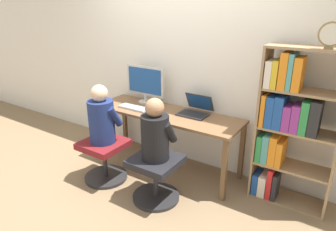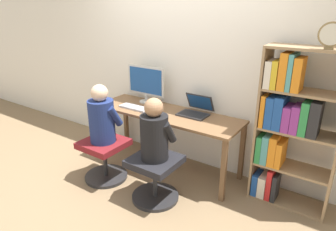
{
  "view_description": "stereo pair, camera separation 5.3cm",
  "coord_description": "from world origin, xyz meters",
  "views": [
    {
      "loc": [
        1.86,
        -2.49,
        1.95
      ],
      "look_at": [
        0.14,
        0.13,
        0.77
      ],
      "focal_mm": 32.0,
      "sensor_mm": 36.0,
      "label": 1
    },
    {
      "loc": [
        1.9,
        -2.46,
        1.95
      ],
      "look_at": [
        0.14,
        0.13,
        0.77
      ],
      "focal_mm": 32.0,
      "sensor_mm": 36.0,
      "label": 2
    }
  ],
  "objects": [
    {
      "name": "desk",
      "position": [
        0.0,
        0.29,
        0.65
      ],
      "size": [
        1.85,
        0.58,
        0.73
      ],
      "color": "brown",
      "rests_on": "ground_plane"
    },
    {
      "name": "laptop",
      "position": [
        0.32,
        0.42,
        0.78
      ],
      "size": [
        0.34,
        0.33,
        0.22
      ],
      "color": "#2D2D30",
      "rests_on": "desk"
    },
    {
      "name": "desk_clock",
      "position": [
        1.6,
        0.31,
        1.71
      ],
      "size": [
        0.2,
        0.03,
        0.22
      ],
      "color": "olive",
      "rests_on": "bookshelf"
    },
    {
      "name": "office_chair_right",
      "position": [
        0.28,
        -0.32,
        0.29
      ],
      "size": [
        0.5,
        0.5,
        0.48
      ],
      "color": "#262628",
      "rests_on": "ground_plane"
    },
    {
      "name": "person_at_monitor",
      "position": [
        -0.44,
        -0.32,
        0.77
      ],
      "size": [
        0.35,
        0.32,
        0.66
      ],
      "color": "navy",
      "rests_on": "office_chair_left"
    },
    {
      "name": "desktop_monitor",
      "position": [
        -0.43,
        0.46,
        0.99
      ],
      "size": [
        0.56,
        0.18,
        0.47
      ],
      "color": "beige",
      "rests_on": "desk"
    },
    {
      "name": "computer_mouse_by_keyboard",
      "position": [
        -0.12,
        0.19,
        0.75
      ],
      "size": [
        0.06,
        0.11,
        0.03
      ],
      "color": "silver",
      "rests_on": "desk"
    },
    {
      "name": "keyboard",
      "position": [
        -0.4,
        0.18,
        0.74
      ],
      "size": [
        0.39,
        0.14,
        0.03
      ],
      "color": "#B2B2B7",
      "rests_on": "desk"
    },
    {
      "name": "person_at_laptop",
      "position": [
        0.28,
        -0.32,
        0.76
      ],
      "size": [
        0.34,
        0.3,
        0.64
      ],
      "color": "black",
      "rests_on": "office_chair_right"
    },
    {
      "name": "bookshelf",
      "position": [
        1.36,
        0.39,
        0.83
      ],
      "size": [
        0.75,
        0.32,
        1.59
      ],
      "color": "#997A56",
      "rests_on": "ground_plane"
    },
    {
      "name": "office_chair_left",
      "position": [
        -0.44,
        -0.33,
        0.29
      ],
      "size": [
        0.5,
        0.5,
        0.48
      ],
      "color": "#262628",
      "rests_on": "ground_plane"
    },
    {
      "name": "wall_back",
      "position": [
        0.0,
        0.65,
        1.3
      ],
      "size": [
        10.0,
        0.05,
        2.6
      ],
      "color": "white",
      "rests_on": "ground_plane"
    },
    {
      "name": "ground_plane",
      "position": [
        0.0,
        0.0,
        0.0
      ],
      "size": [
        14.0,
        14.0,
        0.0
      ],
      "primitive_type": "plane",
      "color": "#846B4C"
    }
  ]
}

